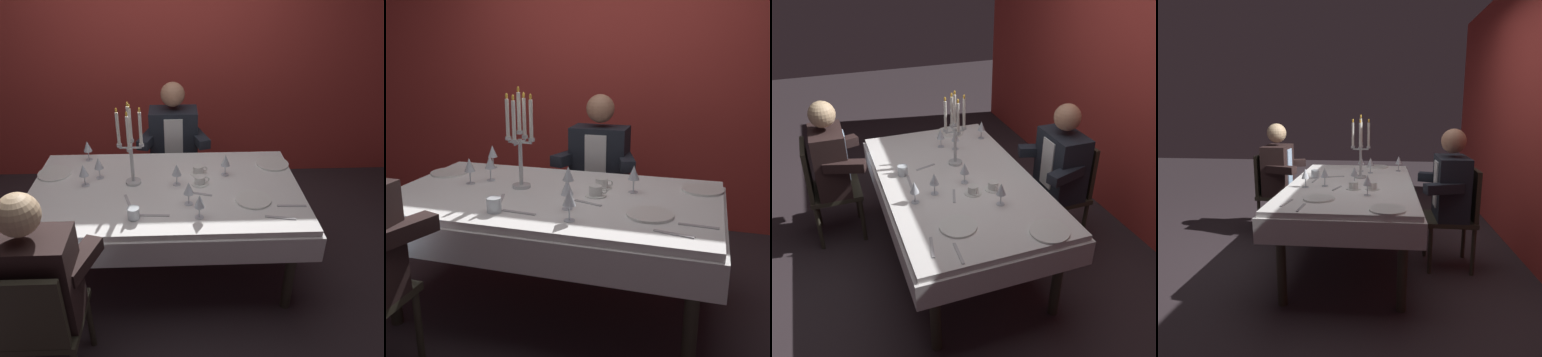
{
  "view_description": "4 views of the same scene",
  "coord_description": "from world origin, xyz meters",
  "views": [
    {
      "loc": [
        0.09,
        -2.4,
        2.17
      ],
      "look_at": [
        0.19,
        0.01,
        0.8
      ],
      "focal_mm": 36.98,
      "sensor_mm": 36.0,
      "label": 1
    },
    {
      "loc": [
        0.85,
        -2.31,
        1.54
      ],
      "look_at": [
        0.14,
        0.04,
        0.83
      ],
      "focal_mm": 41.54,
      "sensor_mm": 36.0,
      "label": 2
    },
    {
      "loc": [
        2.57,
        -0.87,
        2.29
      ],
      "look_at": [
        0.18,
        -0.01,
        0.84
      ],
      "focal_mm": 38.58,
      "sensor_mm": 36.0,
      "label": 3
    },
    {
      "loc": [
        3.09,
        0.28,
        1.43
      ],
      "look_at": [
        0.24,
        0.01,
        0.83
      ],
      "focal_mm": 32.63,
      "sensor_mm": 36.0,
      "label": 4
    }
  ],
  "objects": [
    {
      "name": "dinner_plate_1",
      "position": [
        -0.83,
        0.22,
        0.75
      ],
      "size": [
        0.25,
        0.25,
        0.01
      ],
      "primitive_type": "cylinder",
      "color": "white",
      "rests_on": "dining_table"
    },
    {
      "name": "water_tumbler_0",
      "position": [
        -0.19,
        -0.37,
        0.78
      ],
      "size": [
        0.08,
        0.08,
        0.08
      ],
      "primitive_type": "cylinder",
      "color": "silver",
      "rests_on": "dining_table"
    },
    {
      "name": "back_wall",
      "position": [
        0.0,
        1.66,
        1.35
      ],
      "size": [
        6.0,
        0.12,
        2.7
      ],
      "primitive_type": "cube",
      "color": "#C53C35",
      "rests_on": "ground_plane"
    },
    {
      "name": "seated_diner_1",
      "position": [
        0.06,
        0.89,
        0.74
      ],
      "size": [
        0.63,
        0.48,
        1.24
      ],
      "color": "#333024",
      "rests_on": "ground_plane"
    },
    {
      "name": "wine_glass_2",
      "position": [
        -0.57,
        0.05,
        0.86
      ],
      "size": [
        0.07,
        0.07,
        0.16
      ],
      "color": "silver",
      "rests_on": "dining_table"
    },
    {
      "name": "wine_glass_3",
      "position": [
        0.16,
        -0.22,
        0.86
      ],
      "size": [
        0.07,
        0.07,
        0.16
      ],
      "color": "silver",
      "rests_on": "dining_table"
    },
    {
      "name": "fork_2",
      "position": [
        -0.24,
        -0.18,
        0.74
      ],
      "size": [
        0.07,
        0.17,
        0.01
      ],
      "primitive_type": "cube",
      "rotation": [
        0.0,
        0.0,
        1.89
      ],
      "color": "#B7B7BC",
      "rests_on": "dining_table"
    },
    {
      "name": "coffee_cup_1",
      "position": [
        0.25,
        0.04,
        0.77
      ],
      "size": [
        0.13,
        0.12,
        0.06
      ],
      "color": "white",
      "rests_on": "dining_table"
    },
    {
      "name": "dinner_plate_2",
      "position": [
        0.59,
        -0.19,
        0.75
      ],
      "size": [
        0.24,
        0.24,
        0.01
      ],
      "primitive_type": "cylinder",
      "color": "white",
      "rests_on": "dining_table"
    },
    {
      "name": "wine_glass_5",
      "position": [
        0.22,
        -0.38,
        0.86
      ],
      "size": [
        0.07,
        0.07,
        0.16
      ],
      "color": "silver",
      "rests_on": "dining_table"
    },
    {
      "name": "ground_plane",
      "position": [
        0.0,
        0.0,
        0.0
      ],
      "size": [
        12.0,
        12.0,
        0.0
      ],
      "primitive_type": "plane",
      "color": "#33292E"
    },
    {
      "name": "dining_table",
      "position": [
        0.0,
        0.0,
        0.62
      ],
      "size": [
        1.94,
        1.14,
        0.74
      ],
      "color": "white",
      "rests_on": "ground_plane"
    },
    {
      "name": "wine_glass_4",
      "position": [
        0.44,
        0.17,
        0.85
      ],
      "size": [
        0.07,
        0.07,
        0.16
      ],
      "color": "silver",
      "rests_on": "dining_table"
    },
    {
      "name": "spoon_3",
      "position": [
        0.24,
        -0.1,
        0.74
      ],
      "size": [
        0.17,
        0.07,
        0.01
      ],
      "primitive_type": "cube",
      "rotation": [
        0.0,
        0.0,
        -0.31
      ],
      "color": "#B7B7BC",
      "rests_on": "dining_table"
    },
    {
      "name": "wine_glass_6",
      "position": [
        -0.62,
        0.45,
        0.86
      ],
      "size": [
        0.07,
        0.07,
        0.16
      ],
      "color": "silver",
      "rests_on": "dining_table"
    },
    {
      "name": "wine_glass_0",
      "position": [
        -0.48,
        0.16,
        0.85
      ],
      "size": [
        0.07,
        0.07,
        0.16
      ],
      "color": "silver",
      "rests_on": "dining_table"
    },
    {
      "name": "coffee_cup_0",
      "position": [
        0.24,
        0.2,
        0.77
      ],
      "size": [
        0.13,
        0.12,
        0.06
      ],
      "color": "white",
      "rests_on": "dining_table"
    },
    {
      "name": "knife_0",
      "position": [
        0.73,
        -0.4,
        0.74
      ],
      "size": [
        0.19,
        0.05,
        0.01
      ],
      "primitive_type": "cube",
      "rotation": [
        0.0,
        0.0,
        -0.19
      ],
      "color": "#B7B7BC",
      "rests_on": "dining_table"
    },
    {
      "name": "dinner_plate_0",
      "position": [
        0.83,
        0.32,
        0.75
      ],
      "size": [
        0.25,
        0.25,
        0.01
      ],
      "primitive_type": "cylinder",
      "color": "white",
      "rests_on": "dining_table"
    },
    {
      "name": "knife_4",
      "position": [
        0.83,
        -0.27,
        0.74
      ],
      "size": [
        0.19,
        0.03,
        0.01
      ],
      "primitive_type": "cube",
      "rotation": [
        0.0,
        0.0,
        -0.05
      ],
      "color": "#B7B7BC",
      "rests_on": "dining_table"
    },
    {
      "name": "knife_1",
      "position": [
        -0.06,
        -0.35,
        0.74
      ],
      "size": [
        0.19,
        0.03,
        0.01
      ],
      "primitive_type": "cube",
      "rotation": [
        0.0,
        0.0,
        -0.07
      ],
      "color": "#B7B7BC",
      "rests_on": "dining_table"
    },
    {
      "name": "candelabra",
      "position": [
        -0.23,
        0.07,
        1.03
      ],
      "size": [
        0.19,
        0.19,
        0.61
      ],
      "color": "silver",
      "rests_on": "dining_table"
    },
    {
      "name": "wine_glass_1",
      "position": [
        0.08,
        0.04,
        0.86
      ],
      "size": [
        0.07,
        0.07,
        0.16
      ],
      "color": "silver",
      "rests_on": "dining_table"
    }
  ]
}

